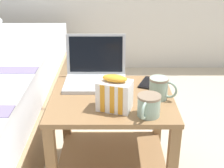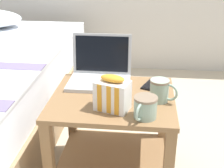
% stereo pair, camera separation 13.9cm
% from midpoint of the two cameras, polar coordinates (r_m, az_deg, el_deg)
% --- Properties ---
extents(bedside_table, '(0.57, 0.51, 0.47)m').
position_cam_midpoint_polar(bedside_table, '(1.54, 2.76, -7.95)').
color(bedside_table, olive).
rests_on(bedside_table, ground_plane).
extents(laptop, '(0.31, 0.25, 0.23)m').
position_cam_midpoint_polar(laptop, '(1.59, 0.27, 1.95)').
color(laptop, '#B7BABC').
rests_on(laptop, bedside_table).
extents(mug_front_left, '(0.13, 0.09, 0.10)m').
position_cam_midpoint_polar(mug_front_left, '(1.42, 11.58, -1.06)').
color(mug_front_left, '#8CA593').
rests_on(mug_front_left, bedside_table).
extents(mug_front_right, '(0.10, 0.13, 0.09)m').
position_cam_midpoint_polar(mug_front_right, '(1.27, 9.21, -4.13)').
color(mug_front_right, '#8CA593').
rests_on(mug_front_right, bedside_table).
extents(snack_bag, '(0.16, 0.13, 0.16)m').
position_cam_midpoint_polar(snack_bag, '(1.31, 3.11, -1.93)').
color(snack_bag, white).
rests_on(snack_bag, bedside_table).
extents(cell_phone, '(0.12, 0.16, 0.01)m').
position_cam_midpoint_polar(cell_phone, '(1.59, 9.91, -0.10)').
color(cell_phone, black).
rests_on(cell_phone, bedside_table).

